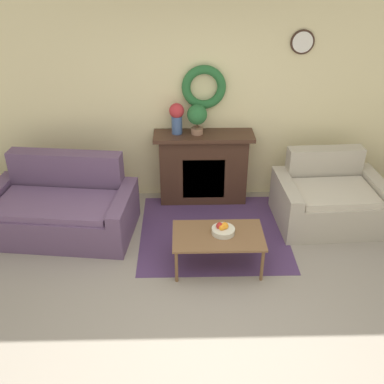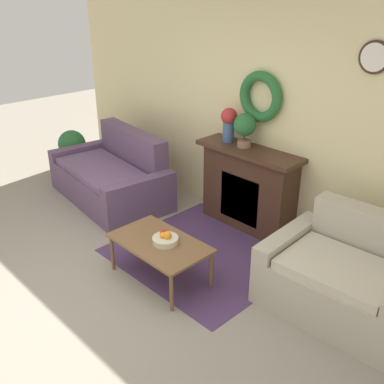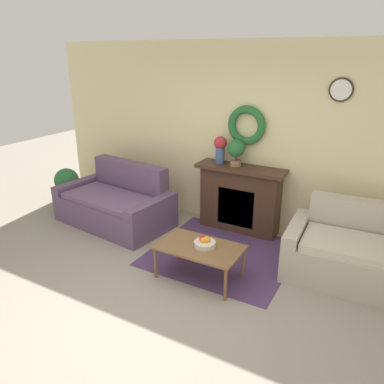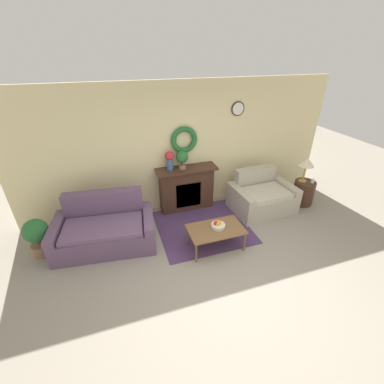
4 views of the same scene
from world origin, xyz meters
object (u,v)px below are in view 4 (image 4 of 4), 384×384
loveseat_right (261,197)px  potted_plant_floor_by_couch (37,235)px  fruit_bowl (218,225)px  vase_on_mantel_left (170,159)px  table_lamp (307,163)px  potted_plant_on_mantel (182,158)px  fireplace (186,188)px  side_table_by_loveseat (303,193)px  mug (313,181)px  coffee_table (216,230)px  couch_left (105,229)px

loveseat_right → potted_plant_floor_by_couch: 4.45m
loveseat_right → fruit_bowl: size_ratio=5.36×
fruit_bowl → vase_on_mantel_left: size_ratio=0.63×
table_lamp → potted_plant_on_mantel: bearing=167.2°
loveseat_right → potted_plant_floor_by_couch: loveseat_right is taller
fireplace → vase_on_mantel_left: size_ratio=3.25×
fireplace → potted_plant_floor_by_couch: 2.95m
fireplace → table_lamp: size_ratio=2.28×
table_lamp → side_table_by_loveseat: bearing=-38.7°
potted_plant_floor_by_couch → vase_on_mantel_left: bearing=14.6°
table_lamp → potted_plant_on_mantel: 2.73m
table_lamp → mug: 0.46m
loveseat_right → potted_plant_floor_by_couch: size_ratio=1.93×
fruit_bowl → table_lamp: 2.61m
loveseat_right → potted_plant_on_mantel: 1.97m
coffee_table → potted_plant_on_mantel: 1.68m
loveseat_right → potted_plant_floor_by_couch: bearing=178.2°
potted_plant_on_mantel → fruit_bowl: bearing=-80.5°
fireplace → side_table_by_loveseat: (2.62, -0.66, -0.22)m
fireplace → table_lamp: table_lamp is taller
fireplace → fruit_bowl: fireplace is taller
fireplace → couch_left: fireplace is taller
loveseat_right → table_lamp: bearing=-5.8°
side_table_by_loveseat → couch_left: bearing=-179.5°
table_lamp → fruit_bowl: bearing=-161.5°
mug → potted_plant_floor_by_couch: 5.61m
fireplace → potted_plant_on_mantel: (-0.09, -0.01, 0.73)m
side_table_by_loveseat → table_lamp: 0.74m
fruit_bowl → table_lamp: table_lamp is taller
side_table_by_loveseat → vase_on_mantel_left: size_ratio=1.40×
couch_left → table_lamp: 4.39m
fruit_bowl → potted_plant_on_mantel: 1.62m
fruit_bowl → coffee_table: bearing=-149.9°
couch_left → potted_plant_floor_by_couch: bearing=-175.6°
coffee_table → loveseat_right: bearing=31.1°
couch_left → vase_on_mantel_left: (1.43, 0.71, 0.91)m
potted_plant_floor_by_couch → side_table_by_loveseat: bearing=-0.1°
mug → fireplace: bearing=164.7°
table_lamp → mug: table_lamp is taller
mug → side_table_by_loveseat: bearing=142.1°
potted_plant_on_mantel → potted_plant_floor_by_couch: 2.98m
couch_left → side_table_by_loveseat: size_ratio=3.33×
loveseat_right → fruit_bowl: 1.67m
coffee_table → vase_on_mantel_left: (-0.44, 1.46, 0.84)m
potted_plant_floor_by_couch → mug: bearing=-0.9°
potted_plant_on_mantel → loveseat_right: bearing=-18.4°
fireplace → mug: bearing=-15.3°
coffee_table → fruit_bowl: size_ratio=3.90×
fireplace → coffee_table: 1.46m
vase_on_mantel_left → side_table_by_loveseat: bearing=-12.7°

